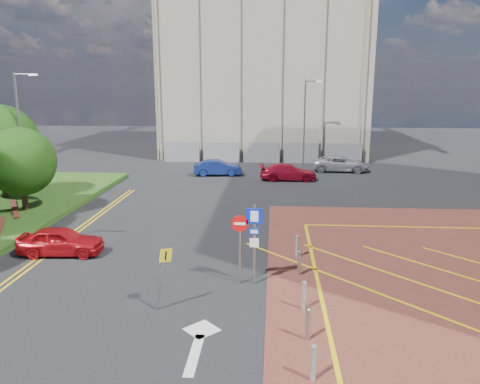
# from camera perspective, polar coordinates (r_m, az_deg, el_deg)

# --- Properties ---
(ground) EXTENTS (140.00, 140.00, 0.00)m
(ground) POSITION_cam_1_polar(r_m,az_deg,el_deg) (17.68, -0.09, -12.41)
(ground) COLOR black
(ground) RESTS_ON ground
(tree_c) EXTENTS (4.00, 4.00, 4.90)m
(tree_c) POSITION_cam_1_polar(r_m,az_deg,el_deg) (30.11, -25.15, 3.37)
(tree_c) COLOR #3D2B1C
(tree_c) RESTS_ON grass_bed
(tree_d) EXTENTS (5.00, 5.00, 6.08)m
(tree_d) POSITION_cam_1_polar(r_m,az_deg,el_deg) (34.10, -27.26, 5.30)
(tree_d) COLOR #3D2B1C
(tree_d) RESTS_ON grass_bed
(lamp_left_far) EXTENTS (1.53, 0.16, 8.00)m
(lamp_left_far) POSITION_cam_1_polar(r_m,az_deg,el_deg) (32.12, -25.13, 6.54)
(lamp_left_far) COLOR #9EA0A8
(lamp_left_far) RESTS_ON grass_bed
(lamp_back) EXTENTS (1.53, 0.16, 8.00)m
(lamp_back) POSITION_cam_1_polar(r_m,az_deg,el_deg) (44.14, 7.97, 8.67)
(lamp_back) COLOR #9EA0A8
(lamp_back) RESTS_ON ground
(sign_cluster) EXTENTS (1.17, 0.12, 3.20)m
(sign_cluster) POSITION_cam_1_polar(r_m,az_deg,el_deg) (17.84, 1.10, -5.40)
(sign_cluster) COLOR #9EA0A8
(sign_cluster) RESTS_ON ground
(warning_sign) EXTENTS (0.65, 0.40, 2.25)m
(warning_sign) POSITION_cam_1_polar(r_m,az_deg,el_deg) (16.22, -9.44, -9.49)
(warning_sign) COLOR #9EA0A8
(warning_sign) RESTS_ON ground
(bollard_row) EXTENTS (0.14, 11.14, 0.90)m
(bollard_row) POSITION_cam_1_polar(r_m,az_deg,el_deg) (15.97, 7.95, -13.59)
(bollard_row) COLOR #9EA0A8
(bollard_row) RESTS_ON forecourt
(construction_building) EXTENTS (21.20, 19.20, 22.00)m
(construction_building) POSITION_cam_1_polar(r_m,az_deg,el_deg) (56.04, 3.03, 16.46)
(construction_building) COLOR #ACA28C
(construction_building) RESTS_ON ground
(construction_fence) EXTENTS (21.60, 0.06, 2.00)m
(construction_fence) POSITION_cam_1_polar(r_m,az_deg,el_deg) (46.40, 3.87, 4.80)
(construction_fence) COLOR gray
(construction_fence) RESTS_ON ground
(car_red_left) EXTENTS (3.88, 1.77, 1.29)m
(car_red_left) POSITION_cam_1_polar(r_m,az_deg,el_deg) (22.84, -21.00, -5.59)
(car_red_left) COLOR #AD0E15
(car_red_left) RESTS_ON ground
(car_blue_back) EXTENTS (4.20, 1.90, 1.34)m
(car_blue_back) POSITION_cam_1_polar(r_m,az_deg,el_deg) (39.86, -2.73, 2.98)
(car_blue_back) COLOR navy
(car_blue_back) RESTS_ON ground
(car_red_back) EXTENTS (4.64, 2.02, 1.33)m
(car_red_back) POSITION_cam_1_polar(r_m,az_deg,el_deg) (38.05, 5.88, 2.44)
(car_red_back) COLOR maroon
(car_red_back) RESTS_ON ground
(car_silver_back) EXTENTS (5.08, 2.56, 1.38)m
(car_silver_back) POSITION_cam_1_polar(r_m,az_deg,el_deg) (42.70, 12.15, 3.40)
(car_silver_back) COLOR silver
(car_silver_back) RESTS_ON ground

